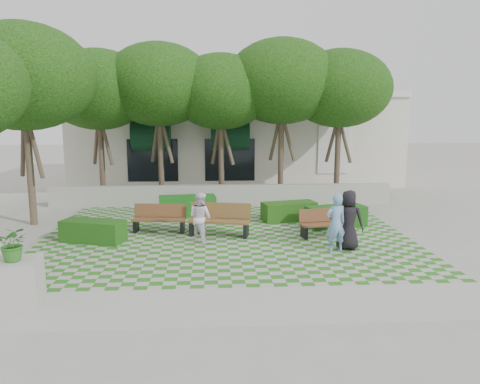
{
  "coord_description": "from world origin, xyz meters",
  "views": [
    {
      "loc": [
        -0.46,
        -14.17,
        4.13
      ],
      "look_at": [
        0.5,
        1.5,
        1.4
      ],
      "focal_mm": 35.0,
      "sensor_mm": 36.0,
      "label": 1
    }
  ],
  "objects": [
    {
      "name": "person_dark",
      "position": [
        3.62,
        -0.73,
        0.91
      ],
      "size": [
        1.05,
        0.91,
        1.81
      ],
      "primitive_type": "imported",
      "rotation": [
        0.0,
        0.0,
        2.68
      ],
      "color": "black",
      "rests_on": "ground"
    },
    {
      "name": "person_white",
      "position": [
        -0.83,
        0.3,
        0.81
      ],
      "size": [
        1.0,
        0.98,
        1.62
      ],
      "primitive_type": "imported",
      "rotation": [
        0.0,
        0.0,
        2.43
      ],
      "color": "white",
      "rests_on": "ground"
    },
    {
      "name": "building",
      "position": [
        0.93,
        14.08,
        2.52
      ],
      "size": [
        18.0,
        8.92,
        5.15
      ],
      "color": "silver",
      "rests_on": "ground"
    },
    {
      "name": "hedge_midright",
      "position": [
        2.47,
        3.1,
        0.35
      ],
      "size": [
        2.15,
        1.25,
        0.71
      ],
      "primitive_type": "cube",
      "rotation": [
        0.0,
        0.0,
        0.23
      ],
      "color": "#1D4813",
      "rests_on": "ground"
    },
    {
      "name": "retaining_wall",
      "position": [
        0.0,
        6.2,
        0.45
      ],
      "size": [
        15.0,
        0.36,
        0.9
      ],
      "primitive_type": "cube",
      "color": "#9E9B93",
      "rests_on": "ground"
    },
    {
      "name": "lawn",
      "position": [
        0.0,
        1.0,
        0.01
      ],
      "size": [
        12.0,
        12.0,
        0.0
      ],
      "primitive_type": "plane",
      "color": "#2B721E",
      "rests_on": "ground"
    },
    {
      "name": "hedge_midleft",
      "position": [
        -1.44,
        4.24,
        0.39
      ],
      "size": [
        2.32,
        1.16,
        0.78
      ],
      "primitive_type": "cube",
      "rotation": [
        0.0,
        0.0,
        0.13
      ],
      "color": "#165318",
      "rests_on": "ground"
    },
    {
      "name": "bench_mid",
      "position": [
        -0.21,
        1.09,
        0.52
      ],
      "size": [
        2.15,
        1.12,
        1.08
      ],
      "rotation": [
        0.0,
        0.0,
        -0.22
      ],
      "color": "brown",
      "rests_on": "ground"
    },
    {
      "name": "hedge_east",
      "position": [
        4.02,
        2.08,
        0.37
      ],
      "size": [
        2.26,
        1.33,
        0.74
      ],
      "primitive_type": "cube",
      "rotation": [
        0.0,
        0.0,
        0.25
      ],
      "color": "#154612",
      "rests_on": "ground"
    },
    {
      "name": "tree_row",
      "position": [
        -1.86,
        5.95,
        5.18
      ],
      "size": [
        17.7,
        13.4,
        7.41
      ],
      "color": "#47382B",
      "rests_on": "ground"
    },
    {
      "name": "ground",
      "position": [
        0.0,
        0.0,
        0.0
      ],
      "size": [
        90.0,
        90.0,
        0.0
      ],
      "primitive_type": "plane",
      "color": "gray",
      "rests_on": "ground"
    },
    {
      "name": "bench_east",
      "position": [
        3.31,
        0.76,
        0.44
      ],
      "size": [
        1.81,
        0.84,
        0.91
      ],
      "rotation": [
        0.0,
        0.0,
        0.16
      ],
      "color": "brown",
      "rests_on": "ground"
    },
    {
      "name": "sidewalk_south",
      "position": [
        0.0,
        -4.7,
        0.01
      ],
      "size": [
        16.0,
        2.0,
        0.01
      ],
      "primitive_type": "cube",
      "color": "#9E9B93",
      "rests_on": "ground"
    },
    {
      "name": "bench_west",
      "position": [
        -2.27,
        1.69,
        0.46
      ],
      "size": [
        1.85,
        0.76,
        0.95
      ],
      "rotation": [
        0.0,
        0.0,
        -0.09
      ],
      "color": "brown",
      "rests_on": "ground"
    },
    {
      "name": "hedge_west",
      "position": [
        -4.25,
        0.55,
        0.35
      ],
      "size": [
        2.14,
        1.35,
        0.7
      ],
      "primitive_type": "cube",
      "rotation": [
        0.0,
        0.0,
        -0.3
      ],
      "color": "#194612",
      "rests_on": "ground"
    },
    {
      "name": "planter_front",
      "position": [
        -4.68,
        -4.32,
        0.71
      ],
      "size": [
        1.1,
        1.1,
        1.74
      ],
      "rotation": [
        0.0,
        0.0,
        0.14
      ],
      "color": "#9E9B93",
      "rests_on": "ground"
    },
    {
      "name": "person_blue",
      "position": [
        3.17,
        -0.99,
        0.87
      ],
      "size": [
        0.72,
        0.56,
        1.75
      ],
      "primitive_type": "imported",
      "rotation": [
        0.0,
        0.0,
        3.38
      ],
      "color": "#6D98C6",
      "rests_on": "ground"
    },
    {
      "name": "sidewalk_west",
      "position": [
        -7.2,
        1.0,
        0.01
      ],
      "size": [
        2.0,
        12.0,
        0.01
      ],
      "primitive_type": "cube",
      "color": "#9E9B93",
      "rests_on": "ground"
    }
  ]
}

